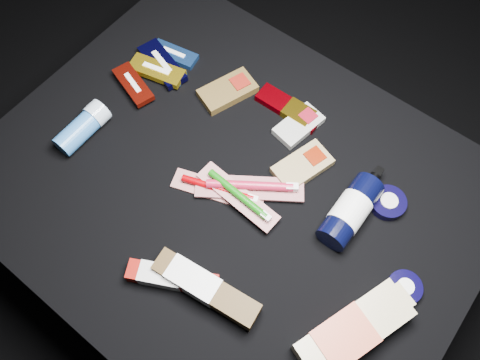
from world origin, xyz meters
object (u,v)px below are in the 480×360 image
Objects in this scene: bodywash_bottle at (352,332)px; deodorant_stick at (83,127)px; lotion_bottle at (351,211)px; toothpaste_carton_red at (169,277)px.

deodorant_stick is at bearing -160.92° from bodywash_bottle.
lotion_bottle is 0.85× the size of bodywash_bottle.
lotion_bottle is 1.18× the size of toothpaste_carton_red.
deodorant_stick reaches higher than toothpaste_carton_red.
lotion_bottle is 0.36m from toothpaste_carton_red.
toothpaste_carton_red is (-0.31, -0.12, -0.01)m from bodywash_bottle.
deodorant_stick is 0.75× the size of toothpaste_carton_red.
deodorant_stick is 0.37m from toothpaste_carton_red.
bodywash_bottle is (0.12, -0.18, -0.01)m from lotion_bottle.
bodywash_bottle is 0.33m from toothpaste_carton_red.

